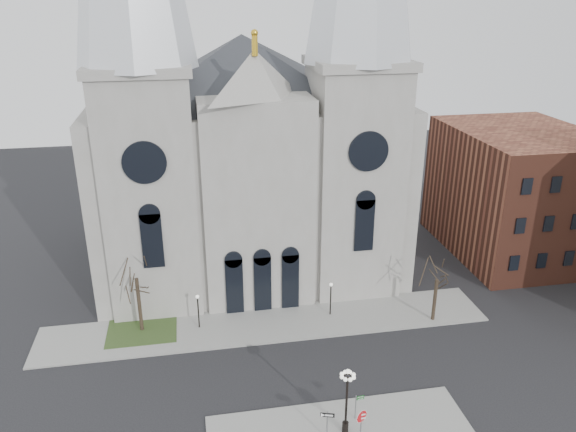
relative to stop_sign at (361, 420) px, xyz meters
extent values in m
plane|color=black|center=(-4.00, 4.31, -2.05)|extent=(160.00, 160.00, 0.00)
cube|color=gray|center=(-4.00, 15.31, -1.98)|extent=(40.00, 6.00, 0.14)
cube|color=#283F1B|center=(-15.00, 16.31, -1.96)|extent=(6.00, 5.00, 0.18)
cube|color=gray|center=(-4.00, 30.31, 6.95)|extent=(30.00, 24.00, 18.00)
pyramid|color=#2D3035|center=(-4.00, 30.31, 21.95)|extent=(33.00, 26.40, 6.00)
cube|color=gray|center=(-13.50, 21.81, 8.95)|extent=(8.00, 8.00, 22.00)
cylinder|color=black|center=(-13.50, 17.76, 12.95)|extent=(3.60, 0.30, 3.60)
cube|color=gray|center=(5.50, 21.81, 8.95)|extent=(8.00, 8.00, 22.00)
cylinder|color=black|center=(5.50, 17.76, 12.95)|extent=(3.60, 0.30, 3.60)
cube|color=gray|center=(-4.00, 20.31, 7.70)|extent=(10.00, 5.00, 19.50)
pyramid|color=gray|center=(-4.00, 20.31, 19.45)|extent=(11.00, 5.00, 4.00)
cube|color=brown|center=(26.00, 26.31, 4.95)|extent=(14.00, 18.00, 14.00)
cylinder|color=black|center=(-15.00, 16.31, 0.58)|extent=(0.32, 0.32, 5.25)
cylinder|color=black|center=(11.00, 13.31, 0.05)|extent=(0.32, 0.32, 4.20)
cylinder|color=black|center=(-10.00, 15.81, -0.41)|extent=(0.12, 0.12, 3.00)
sphere|color=white|center=(-10.00, 15.81, 1.19)|extent=(0.32, 0.32, 0.32)
cylinder|color=black|center=(2.00, 15.81, -0.41)|extent=(0.12, 0.12, 3.00)
sphere|color=white|center=(2.00, 15.81, 1.19)|extent=(0.32, 0.32, 0.32)
cylinder|color=slate|center=(0.00, 0.00, -0.60)|extent=(0.10, 0.10, 2.61)
cylinder|color=red|center=(0.00, 0.00, 0.30)|extent=(0.91, 0.13, 0.91)
cylinder|color=white|center=(0.00, 0.00, 0.30)|extent=(0.97, 0.11, 0.97)
cube|color=white|center=(0.00, 0.00, 0.45)|extent=(0.50, 0.07, 0.11)
cube|color=white|center=(0.00, 0.00, 0.15)|extent=(0.57, 0.07, 0.11)
cylinder|color=black|center=(-0.69, 1.15, 0.35)|extent=(0.16, 0.16, 4.52)
cylinder|color=black|center=(-0.69, 1.15, -1.51)|extent=(0.43, 0.43, 0.79)
sphere|color=white|center=(-0.69, 1.15, 3.05)|extent=(0.31, 0.31, 0.31)
cylinder|color=slate|center=(-2.06, 0.83, -0.81)|extent=(0.09, 0.09, 2.19)
cube|color=black|center=(-2.06, 0.83, 0.02)|extent=(0.93, 0.32, 0.31)
cylinder|color=slate|center=(0.34, 2.26, -0.93)|extent=(0.08, 0.08, 1.95)
cube|color=#0C5915|center=(0.65, 2.29, -0.09)|extent=(0.55, 0.08, 0.13)
cube|color=#0C5915|center=(0.65, 2.29, -0.27)|extent=(0.55, 0.08, 0.13)
camera|label=1|loc=(-9.89, -27.55, 25.96)|focal=35.00mm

